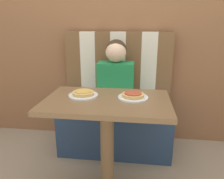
# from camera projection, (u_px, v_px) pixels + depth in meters

# --- Properties ---
(wall_back) EXTENTS (7.00, 0.05, 2.60)m
(wall_back) POSITION_uv_depth(u_px,v_px,m) (119.00, 18.00, 2.20)
(wall_back) COLOR brown
(wall_back) RESTS_ON ground_plane
(booth_seat) EXTENTS (1.08, 0.49, 0.42)m
(booth_seat) POSITION_uv_depth(u_px,v_px,m) (116.00, 129.00, 2.23)
(booth_seat) COLOR navy
(booth_seat) RESTS_ON ground_plane
(booth_backrest) EXTENTS (1.08, 0.07, 0.75)m
(booth_backrest) POSITION_uv_depth(u_px,v_px,m) (118.00, 69.00, 2.26)
(booth_backrest) COLOR brown
(booth_backrest) RESTS_ON booth_seat
(dining_table) EXTENTS (0.88, 0.56, 0.74)m
(dining_table) POSITION_uv_depth(u_px,v_px,m) (107.00, 116.00, 1.56)
(dining_table) COLOR brown
(dining_table) RESTS_ON ground_plane
(person) EXTENTS (0.34, 0.22, 0.69)m
(person) POSITION_uv_depth(u_px,v_px,m) (116.00, 76.00, 2.07)
(person) COLOR #1E8447
(person) RESTS_ON booth_seat
(plate_left) EXTENTS (0.21, 0.21, 0.01)m
(plate_left) POSITION_uv_depth(u_px,v_px,m) (83.00, 95.00, 1.59)
(plate_left) COLOR white
(plate_left) RESTS_ON dining_table
(plate_right) EXTENTS (0.21, 0.21, 0.01)m
(plate_right) POSITION_uv_depth(u_px,v_px,m) (133.00, 97.00, 1.55)
(plate_right) COLOR white
(plate_right) RESTS_ON dining_table
(pizza_left) EXTENTS (0.16, 0.16, 0.03)m
(pizza_left) POSITION_uv_depth(u_px,v_px,m) (83.00, 93.00, 1.58)
(pizza_left) COLOR tan
(pizza_left) RESTS_ON plate_left
(pizza_right) EXTENTS (0.16, 0.16, 0.03)m
(pizza_right) POSITION_uv_depth(u_px,v_px,m) (133.00, 95.00, 1.54)
(pizza_right) COLOR tan
(pizza_right) RESTS_ON plate_right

